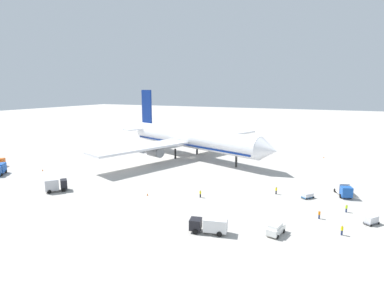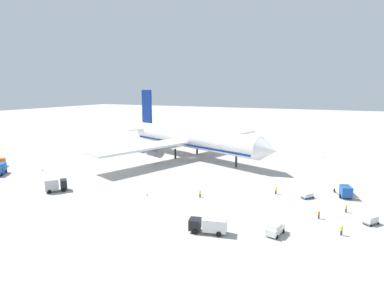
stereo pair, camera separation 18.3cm
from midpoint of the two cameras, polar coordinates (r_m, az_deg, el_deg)
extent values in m
plane|color=#ADA8A0|center=(112.98, 0.04, -2.48)|extent=(600.00, 600.00, 0.00)
cylinder|color=white|center=(111.66, 0.04, 1.08)|extent=(55.50, 25.63, 7.05)
cone|color=white|center=(92.68, 13.74, -1.06)|extent=(7.64, 8.41, 6.91)
cone|color=white|center=(135.74, -9.48, 2.53)|extent=(8.90, 8.68, 6.70)
cube|color=navy|center=(130.36, -8.19, 6.78)|extent=(5.82, 2.49, 13.38)
cube|color=white|center=(134.92, -6.32, 3.17)|extent=(7.19, 10.00, 0.36)
cube|color=white|center=(128.30, -10.22, 2.72)|extent=(7.19, 10.00, 0.36)
cube|color=white|center=(128.68, 5.60, 1.74)|extent=(19.85, 34.87, 0.70)
cylinder|color=slate|center=(124.51, 4.45, 0.55)|extent=(5.40, 4.64, 3.30)
cube|color=white|center=(100.91, -9.33, -0.63)|extent=(19.85, 34.87, 0.70)
cylinder|color=slate|center=(103.49, -6.70, -1.42)|extent=(6.41, 4.96, 3.26)
cylinder|color=black|center=(99.95, 8.09, -3.19)|extent=(0.70, 0.70, 3.56)
cylinder|color=black|center=(118.41, 0.97, -1.02)|extent=(0.70, 0.70, 3.56)
cylinder|color=black|center=(110.89, -3.01, -1.79)|extent=(0.70, 0.70, 3.56)
cube|color=navy|center=(111.98, 0.04, 0.09)|extent=(53.26, 24.54, 0.50)
cube|color=black|center=(55.94, 0.65, -14.33)|extent=(2.34, 2.49, 1.85)
cube|color=silver|center=(55.31, 4.28, -14.47)|extent=(4.35, 2.93, 2.19)
cube|color=black|center=(55.89, -0.05, -13.84)|extent=(0.46, 1.75, 0.81)
cylinder|color=black|center=(55.36, 0.61, -15.67)|extent=(0.94, 0.49, 0.90)
cylinder|color=black|center=(57.23, 1.07, -14.77)|extent=(0.94, 0.49, 0.90)
cylinder|color=black|center=(54.72, 4.99, -16.02)|extent=(0.94, 0.49, 0.90)
cylinder|color=black|center=(56.62, 5.30, -15.10)|extent=(0.94, 0.49, 0.90)
cube|color=black|center=(82.99, -22.26, -6.75)|extent=(2.81, 2.69, 2.24)
cube|color=#B2B2B7|center=(82.91, -24.10, -6.75)|extent=(3.81, 3.88, 2.64)
cube|color=black|center=(82.86, -21.93, -6.35)|extent=(1.62, 1.37, 0.99)
cylinder|color=black|center=(84.47, -22.35, -7.26)|extent=(0.81, 0.88, 0.90)
cylinder|color=black|center=(82.14, -22.27, -7.74)|extent=(0.81, 0.88, 0.90)
cylinder|color=black|center=(84.45, -24.48, -7.42)|extent=(0.81, 0.88, 0.90)
cylinder|color=black|center=(82.12, -24.46, -7.90)|extent=(0.81, 0.88, 0.90)
cube|color=#194CA5|center=(106.96, -31.41, -3.72)|extent=(3.77, 4.03, 2.63)
cylinder|color=black|center=(104.29, -31.31, -4.77)|extent=(0.79, 0.90, 0.90)
cylinder|color=black|center=(107.57, -30.69, -4.30)|extent=(0.79, 0.90, 0.90)
cube|color=#194CA5|center=(79.31, 26.32, -7.82)|extent=(2.72, 2.51, 2.24)
cube|color=silver|center=(82.41, 25.57, -7.01)|extent=(3.34, 4.47, 2.50)
cube|color=black|center=(78.54, 26.50, -7.57)|extent=(1.83, 0.64, 0.98)
cylinder|color=black|center=(80.18, 26.98, -8.52)|extent=(0.56, 0.95, 0.90)
cylinder|color=black|center=(79.47, 25.43, -8.56)|extent=(0.56, 0.95, 0.90)
cylinder|color=black|center=(83.87, 26.08, -7.66)|extent=(0.56, 0.95, 0.90)
cylinder|color=black|center=(83.19, 24.59, -7.68)|extent=(0.56, 0.95, 0.90)
cube|color=#BF4C14|center=(116.98, -31.31, -2.76)|extent=(2.59, 2.70, 2.15)
cube|color=black|center=(116.65, -31.06, -2.50)|extent=(1.05, 1.52, 0.95)
cylinder|color=black|center=(118.21, -31.14, -3.16)|extent=(0.91, 0.75, 0.90)
cylinder|color=black|center=(116.32, -31.54, -3.39)|extent=(0.91, 0.75, 0.90)
cube|color=white|center=(56.95, 14.99, -14.79)|extent=(2.67, 4.42, 1.10)
cube|color=white|center=(56.44, 14.94, -14.11)|extent=(2.18, 2.93, 0.55)
cylinder|color=black|center=(58.64, 14.63, -14.62)|extent=(0.35, 0.67, 0.64)
cylinder|color=black|center=(58.04, 16.37, -14.97)|extent=(0.35, 0.67, 0.64)
cylinder|color=black|center=(56.35, 13.51, -15.62)|extent=(0.35, 0.67, 0.64)
cylinder|color=black|center=(55.73, 15.31, -16.01)|extent=(0.35, 0.67, 0.64)
cube|color=#26598C|center=(76.60, 20.32, -9.02)|extent=(2.85, 3.07, 0.15)
cylinder|color=#333338|center=(75.42, 19.41, -9.26)|extent=(0.44, 0.52, 0.08)
cube|color=silver|center=(76.44, 20.35, -8.68)|extent=(2.46, 2.63, 0.82)
cylinder|color=black|center=(75.42, 20.14, -9.37)|extent=(0.34, 0.39, 0.40)
cylinder|color=black|center=(76.34, 19.37, -9.09)|extent=(0.34, 0.39, 0.40)
cylinder|color=black|center=(76.92, 21.26, -9.06)|extent=(0.34, 0.39, 0.40)
cylinder|color=black|center=(77.82, 20.50, -8.79)|extent=(0.34, 0.39, 0.40)
cube|color=#26598C|center=(168.99, -9.07, 1.67)|extent=(2.82, 1.97, 0.15)
cylinder|color=#333338|center=(167.83, -8.71, 1.62)|extent=(0.60, 0.22, 0.08)
cube|color=silver|center=(168.92, -9.08, 1.84)|extent=(2.39, 1.73, 0.88)
cylinder|color=black|center=(168.75, -8.68, 1.64)|extent=(0.42, 0.21, 0.40)
cylinder|color=black|center=(167.82, -9.03, 1.58)|extent=(0.42, 0.21, 0.40)
cylinder|color=black|center=(170.18, -9.12, 1.70)|extent=(0.42, 0.21, 0.40)
cylinder|color=black|center=(169.26, -9.47, 1.64)|extent=(0.42, 0.21, 0.40)
cube|color=#595B60|center=(67.63, 29.85, -12.31)|extent=(2.85, 3.08, 0.15)
cylinder|color=#333338|center=(66.29, 29.00, -12.68)|extent=(0.44, 0.52, 0.08)
cube|color=silver|center=(67.39, 29.90, -11.79)|extent=(2.46, 2.64, 1.17)
cylinder|color=black|center=(66.46, 29.82, -12.76)|extent=(0.34, 0.39, 0.40)
cylinder|color=black|center=(67.17, 28.81, -12.44)|extent=(0.34, 0.39, 0.40)
cylinder|color=black|center=(68.15, 30.86, -12.30)|extent=(0.34, 0.39, 0.40)
cylinder|color=black|center=(68.85, 29.87, -11.99)|extent=(0.34, 0.39, 0.40)
cylinder|color=black|center=(72.38, 1.54, -9.36)|extent=(0.43, 0.43, 0.86)
cylinder|color=yellow|center=(72.14, 1.54, -8.79)|extent=(0.53, 0.53, 0.65)
sphere|color=beige|center=(72.00, 1.55, -8.46)|extent=(0.23, 0.23, 0.23)
cylinder|color=navy|center=(71.27, 26.28, -10.77)|extent=(0.35, 0.35, 0.80)
cylinder|color=#B2F219|center=(71.04, 26.32, -10.24)|extent=(0.44, 0.44, 0.60)
sphere|color=tan|center=(70.90, 26.35, -9.93)|extent=(0.22, 0.22, 0.22)
cylinder|color=black|center=(77.09, 15.08, -8.49)|extent=(0.42, 0.42, 0.86)
cylinder|color=yellow|center=(76.86, 15.10, -7.96)|extent=(0.52, 0.52, 0.65)
sphere|color=#8C6647|center=(76.73, 15.12, -7.64)|extent=(0.23, 0.23, 0.23)
cylinder|color=navy|center=(65.88, 22.14, -12.16)|extent=(0.40, 0.40, 0.81)
cylinder|color=orange|center=(65.63, 22.18, -11.58)|extent=(0.50, 0.50, 0.61)
sphere|color=beige|center=(65.48, 22.20, -11.25)|extent=(0.22, 0.22, 0.22)
cylinder|color=navy|center=(60.60, 25.60, -14.36)|extent=(0.32, 0.32, 0.86)
cylinder|color=yellow|center=(60.30, 25.65, -13.70)|extent=(0.40, 0.40, 0.65)
sphere|color=tan|center=(60.14, 25.69, -13.31)|extent=(0.23, 0.23, 0.23)
cone|color=orange|center=(74.35, -8.10, -9.06)|extent=(0.36, 0.36, 0.55)
cone|color=orange|center=(121.66, 22.92, -2.25)|extent=(0.36, 0.36, 0.55)
cone|color=orange|center=(104.89, -25.49, -4.30)|extent=(0.36, 0.36, 0.55)
camera|label=1|loc=(0.09, -89.95, 0.01)|focal=29.31mm
camera|label=2|loc=(0.09, 90.05, -0.01)|focal=29.31mm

